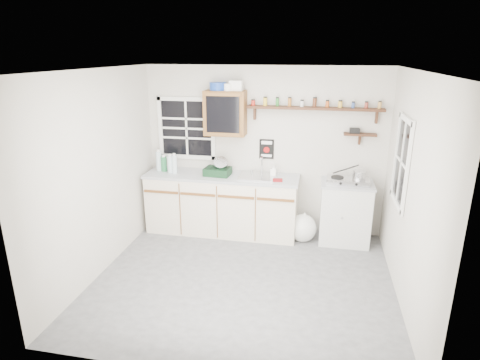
% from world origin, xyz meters
% --- Properties ---
extents(room, '(3.64, 3.24, 2.54)m').
position_xyz_m(room, '(0.00, 0.00, 1.25)').
color(room, '#4D4D4F').
rests_on(room, ground).
extents(main_cabinet, '(2.31, 0.63, 0.92)m').
position_xyz_m(main_cabinet, '(-0.58, 1.30, 0.46)').
color(main_cabinet, beige).
rests_on(main_cabinet, floor).
extents(right_cabinet, '(0.73, 0.57, 0.91)m').
position_xyz_m(right_cabinet, '(1.25, 1.32, 0.46)').
color(right_cabinet, silver).
rests_on(right_cabinet, floor).
extents(sink, '(0.52, 0.44, 0.29)m').
position_xyz_m(sink, '(-0.05, 1.30, 0.93)').
color(sink, '#B5B5B9').
rests_on(sink, main_cabinet).
extents(upper_cabinet, '(0.60, 0.32, 0.65)m').
position_xyz_m(upper_cabinet, '(-0.55, 1.44, 1.82)').
color(upper_cabinet, brown).
rests_on(upper_cabinet, wall_back).
extents(upper_cabinet_clutter, '(0.48, 0.24, 0.14)m').
position_xyz_m(upper_cabinet_clutter, '(-0.55, 1.44, 2.21)').
color(upper_cabinet_clutter, '#183C9E').
rests_on(upper_cabinet_clutter, upper_cabinet).
extents(spice_shelf, '(1.91, 0.18, 0.35)m').
position_xyz_m(spice_shelf, '(0.71, 1.51, 1.93)').
color(spice_shelf, black).
rests_on(spice_shelf, wall_back).
extents(secondary_shelf, '(0.45, 0.16, 0.24)m').
position_xyz_m(secondary_shelf, '(1.36, 1.52, 1.58)').
color(secondary_shelf, black).
rests_on(secondary_shelf, wall_back).
extents(warning_sign, '(0.22, 0.02, 0.30)m').
position_xyz_m(warning_sign, '(0.05, 1.59, 1.28)').
color(warning_sign, black).
rests_on(warning_sign, wall_back).
extents(window_back, '(0.93, 0.03, 0.98)m').
position_xyz_m(window_back, '(-1.20, 1.59, 1.55)').
color(window_back, black).
rests_on(window_back, wall_back).
extents(window_right, '(0.03, 0.78, 1.08)m').
position_xyz_m(window_right, '(1.79, 0.55, 1.45)').
color(window_right, black).
rests_on(window_right, wall_back).
extents(water_bottles, '(0.36, 0.16, 0.33)m').
position_xyz_m(water_bottles, '(-1.45, 1.30, 1.06)').
color(water_bottles, silver).
rests_on(water_bottles, main_cabinet).
extents(dish_rack, '(0.40, 0.31, 0.28)m').
position_xyz_m(dish_rack, '(-0.63, 1.29, 1.01)').
color(dish_rack, black).
rests_on(dish_rack, main_cabinet).
extents(soap_bottle, '(0.09, 0.09, 0.18)m').
position_xyz_m(soap_bottle, '(0.19, 1.39, 1.01)').
color(soap_bottle, white).
rests_on(soap_bottle, main_cabinet).
extents(rag, '(0.15, 0.14, 0.02)m').
position_xyz_m(rag, '(0.27, 1.18, 0.93)').
color(rag, maroon).
rests_on(rag, main_cabinet).
extents(hotplate, '(0.60, 0.34, 0.08)m').
position_xyz_m(hotplate, '(1.25, 1.30, 0.95)').
color(hotplate, '#B5B5B9').
rests_on(hotplate, right_cabinet).
extents(saucepan, '(0.45, 0.23, 0.19)m').
position_xyz_m(saucepan, '(1.39, 1.31, 1.04)').
color(saucepan, '#B5B5B9').
rests_on(saucepan, hotplate).
extents(trash_bag, '(0.41, 0.37, 0.47)m').
position_xyz_m(trash_bag, '(0.66, 1.22, 0.20)').
color(trash_bag, white).
rests_on(trash_bag, floor).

